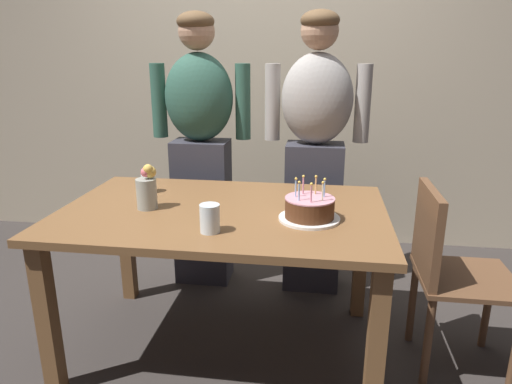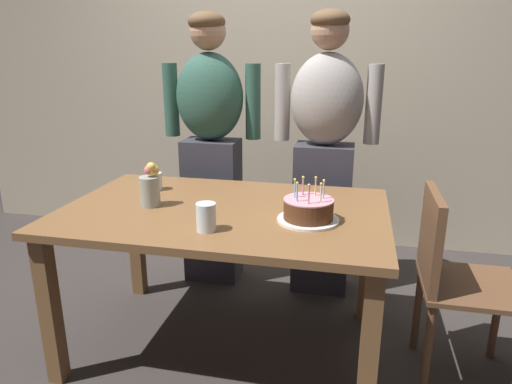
{
  "view_description": "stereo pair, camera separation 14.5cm",
  "coord_description": "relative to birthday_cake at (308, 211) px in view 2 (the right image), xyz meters",
  "views": [
    {
      "loc": [
        0.44,
        -1.96,
        1.43
      ],
      "look_at": [
        0.16,
        -0.03,
        0.84
      ],
      "focal_mm": 32.16,
      "sensor_mm": 36.0,
      "label": 1
    },
    {
      "loc": [
        0.58,
        -1.94,
        1.43
      ],
      "look_at": [
        0.16,
        -0.03,
        0.84
      ],
      "focal_mm": 32.16,
      "sensor_mm": 36.0,
      "label": 2
    }
  ],
  "objects": [
    {
      "name": "ground_plane",
      "position": [
        -0.4,
        0.08,
        -0.79
      ],
      "size": [
        10.0,
        10.0,
        0.0
      ],
      "primitive_type": "plane",
      "color": "#332D2B"
    },
    {
      "name": "back_wall",
      "position": [
        -0.4,
        1.63,
        0.51
      ],
      "size": [
        5.2,
        0.1,
        2.6
      ],
      "primitive_type": "cube",
      "color": "tan",
      "rests_on": "ground_plane"
    },
    {
      "name": "dining_table",
      "position": [
        -0.4,
        0.08,
        -0.15
      ],
      "size": [
        1.5,
        0.96,
        0.74
      ],
      "color": "brown",
      "rests_on": "ground_plane"
    },
    {
      "name": "birthday_cake",
      "position": [
        0.0,
        0.0,
        0.0
      ],
      "size": [
        0.27,
        0.27,
        0.19
      ],
      "color": "white",
      "rests_on": "dining_table"
    },
    {
      "name": "water_glass_near",
      "position": [
        -0.39,
        -0.2,
        0.01
      ],
      "size": [
        0.08,
        0.08,
        0.12
      ],
      "primitive_type": "cylinder",
      "color": "silver",
      "rests_on": "dining_table"
    },
    {
      "name": "water_glass_far",
      "position": [
        -0.84,
        0.3,
        -0.0
      ],
      "size": [
        0.07,
        0.07,
        0.09
      ],
      "primitive_type": "cylinder",
      "color": "silver",
      "rests_on": "dining_table"
    },
    {
      "name": "flower_vase",
      "position": [
        -0.75,
        0.05,
        0.05
      ],
      "size": [
        0.09,
        0.09,
        0.21
      ],
      "color": "#999E93",
      "rests_on": "dining_table"
    },
    {
      "name": "person_man_bearded",
      "position": [
        -0.69,
        0.81,
        0.09
      ],
      "size": [
        0.61,
        0.27,
        1.66
      ],
      "rotation": [
        0.0,
        0.0,
        3.14
      ],
      "color": "#33333D",
      "rests_on": "ground_plane"
    },
    {
      "name": "person_woman_cardigan",
      "position": [
        0.0,
        0.81,
        0.09
      ],
      "size": [
        0.61,
        0.27,
        1.66
      ],
      "rotation": [
        0.0,
        0.0,
        3.14
      ],
      "color": "#33333D",
      "rests_on": "ground_plane"
    },
    {
      "name": "dining_chair",
      "position": [
        0.62,
        0.1,
        -0.27
      ],
      "size": [
        0.42,
        0.42,
        0.87
      ],
      "rotation": [
        0.0,
        0.0,
        1.57
      ],
      "color": "brown",
      "rests_on": "ground_plane"
    }
  ]
}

